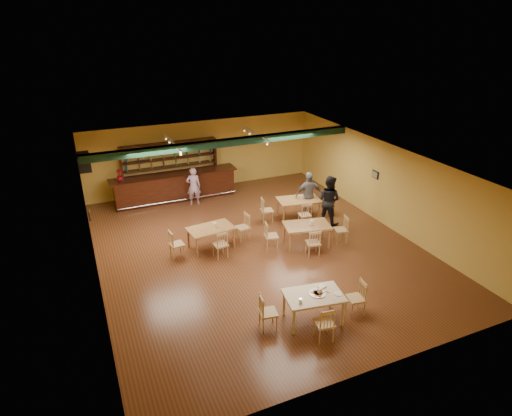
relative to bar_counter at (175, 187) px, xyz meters
name	(u,v)px	position (x,y,z in m)	size (l,w,h in m)	color
floor	(257,247)	(1.45, -5.15, -0.56)	(12.00, 12.00, 0.00)	#582C19
ceiling_beam	(226,143)	(1.45, -2.35, 2.31)	(10.00, 0.30, 0.25)	black
track_rail_left	(173,142)	(-0.35, -1.75, 2.38)	(0.05, 2.50, 0.05)	silver
track_rail_right	(255,133)	(2.85, -1.75, 2.38)	(0.05, 2.50, 0.05)	silver
ac_unit	(84,162)	(-3.35, -0.95, 1.79)	(0.34, 0.70, 0.48)	silver
picture_left	(89,214)	(-3.52, -4.15, 1.14)	(0.04, 0.34, 0.28)	black
picture_right	(375,175)	(6.42, -4.65, 1.14)	(0.04, 0.34, 0.28)	black
bar_counter	(175,187)	(0.00, 0.00, 0.00)	(5.19, 0.85, 1.13)	black
back_bar_hutch	(171,169)	(0.00, 0.63, 0.57)	(4.02, 0.40, 2.28)	black
poinsettia	(119,175)	(-2.15, 0.00, 0.79)	(0.26, 0.26, 0.46)	maroon
dining_table_a	(211,238)	(0.06, -4.56, -0.20)	(1.47, 0.88, 0.74)	brown
dining_table_b	(298,209)	(3.79, -3.67, -0.18)	(1.55, 0.93, 0.77)	brown
dining_table_d	(306,235)	(3.04, -5.64, -0.19)	(1.50, 0.90, 0.75)	brown
near_table	(313,307)	(1.23, -9.16, -0.18)	(1.43, 0.92, 0.77)	tan
pizza_tray	(317,293)	(1.33, -9.16, 0.21)	(0.40, 0.40, 0.01)	silver
parmesan_shaker	(300,301)	(0.77, -9.31, 0.26)	(0.07, 0.07, 0.11)	#EAE5C6
napkin_stack	(322,287)	(1.59, -8.95, 0.22)	(0.20, 0.15, 0.03)	white
pizza_server	(322,291)	(1.49, -9.10, 0.22)	(0.32, 0.09, 0.00)	silver
side_plate	(338,294)	(1.79, -9.36, 0.21)	(0.22, 0.22, 0.01)	white
patron_bar	(194,186)	(0.56, -0.83, 0.22)	(0.57, 0.37, 1.56)	#924BA3
patron_right_a	(329,200)	(4.59, -4.47, 0.36)	(0.89, 0.70, 1.84)	black
patron_right_b	(309,195)	(4.24, -3.64, 0.31)	(1.03, 0.43, 1.75)	slate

